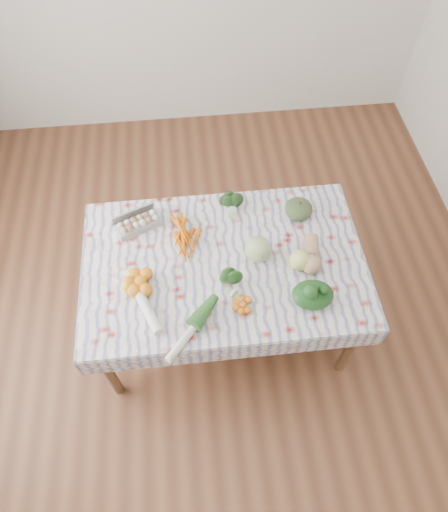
{
  "coord_description": "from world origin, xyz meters",
  "views": [
    {
      "loc": [
        -0.16,
        -1.45,
        2.99
      ],
      "look_at": [
        0.0,
        0.0,
        0.82
      ],
      "focal_mm": 32.0,
      "sensor_mm": 36.0,
      "label": 1
    }
  ],
  "objects_px": {
    "kabocha_squash": "(299,209)",
    "cabbage": "(258,249)",
    "butternut_squash": "(311,254)",
    "dining_table": "(224,269)",
    "grapefruit": "(300,260)",
    "egg_carton": "(139,224)"
  },
  "relations": [
    {
      "from": "egg_carton",
      "to": "butternut_squash",
      "type": "xyz_separation_m",
      "value": [
        0.99,
        -0.34,
        0.02
      ]
    },
    {
      "from": "kabocha_squash",
      "to": "cabbage",
      "type": "height_order",
      "value": "cabbage"
    },
    {
      "from": "dining_table",
      "to": "butternut_squash",
      "type": "relative_size",
      "value": 6.39
    },
    {
      "from": "kabocha_squash",
      "to": "dining_table",
      "type": "bearing_deg",
      "value": -148.76
    },
    {
      "from": "egg_carton",
      "to": "kabocha_squash",
      "type": "bearing_deg",
      "value": -22.53
    },
    {
      "from": "butternut_squash",
      "to": "egg_carton",
      "type": "bearing_deg",
      "value": 173.69
    },
    {
      "from": "dining_table",
      "to": "grapefruit",
      "type": "bearing_deg",
      "value": -10.3
    },
    {
      "from": "kabocha_squash",
      "to": "grapefruit",
      "type": "bearing_deg",
      "value": -100.45
    },
    {
      "from": "grapefruit",
      "to": "dining_table",
      "type": "bearing_deg",
      "value": 169.7
    },
    {
      "from": "kabocha_squash",
      "to": "butternut_squash",
      "type": "relative_size",
      "value": 0.69
    },
    {
      "from": "dining_table",
      "to": "egg_carton",
      "type": "xyz_separation_m",
      "value": [
        -0.49,
        0.3,
        0.12
      ]
    },
    {
      "from": "kabocha_squash",
      "to": "grapefruit",
      "type": "height_order",
      "value": "grapefruit"
    },
    {
      "from": "butternut_squash",
      "to": "grapefruit",
      "type": "distance_m",
      "value": 0.09
    },
    {
      "from": "dining_table",
      "to": "grapefruit",
      "type": "relative_size",
      "value": 13.18
    },
    {
      "from": "kabocha_squash",
      "to": "cabbage",
      "type": "bearing_deg",
      "value": -135.78
    },
    {
      "from": "kabocha_squash",
      "to": "egg_carton",
      "type": "bearing_deg",
      "value": 179.87
    },
    {
      "from": "dining_table",
      "to": "cabbage",
      "type": "relative_size",
      "value": 10.43
    },
    {
      "from": "dining_table",
      "to": "cabbage",
      "type": "height_order",
      "value": "cabbage"
    },
    {
      "from": "cabbage",
      "to": "grapefruit",
      "type": "distance_m",
      "value": 0.25
    },
    {
      "from": "egg_carton",
      "to": "dining_table",
      "type": "bearing_deg",
      "value": -54.13
    },
    {
      "from": "cabbage",
      "to": "butternut_squash",
      "type": "relative_size",
      "value": 0.61
    },
    {
      "from": "egg_carton",
      "to": "cabbage",
      "type": "xyz_separation_m",
      "value": [
        0.69,
        -0.29,
        0.04
      ]
    }
  ]
}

